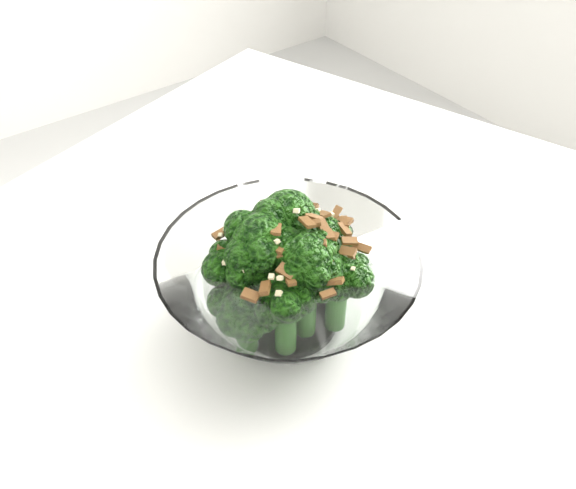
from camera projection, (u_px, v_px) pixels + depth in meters
broccoli_dish at (287, 283)px, 0.49m from camera, size 0.20×0.20×0.11m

